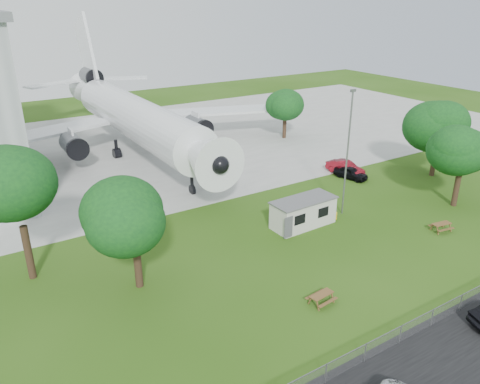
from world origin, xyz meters
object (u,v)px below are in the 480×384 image
airliner (132,114)px  site_cabin (303,212)px  picnic_west (321,303)px  picnic_east (440,231)px

airliner → site_cabin: 30.36m
airliner → picnic_west: 40.11m
site_cabin → picnic_east: bearing=-37.5°
picnic_east → site_cabin: bearing=151.7°
airliner → picnic_west: bearing=-91.9°
airliner → picnic_west: airliner is taller
airliner → picnic_west: (-1.35, -39.74, -5.27)m
site_cabin → picnic_east: site_cabin is taller
airliner → site_cabin: airliner is taller
site_cabin → picnic_east: 12.53m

